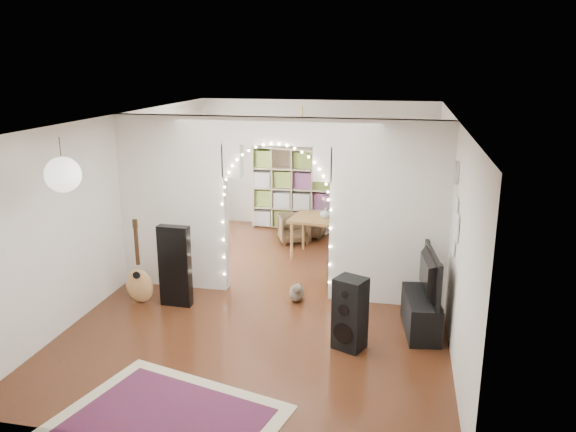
% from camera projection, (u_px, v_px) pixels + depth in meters
% --- Properties ---
extents(floor, '(7.50, 7.50, 0.00)m').
position_uv_depth(floor, '(278.00, 292.00, 8.73)').
color(floor, black).
rests_on(floor, ground).
extents(ceiling, '(5.00, 7.50, 0.02)m').
position_uv_depth(ceiling, '(277.00, 117.00, 8.01)').
color(ceiling, white).
rests_on(ceiling, wall_back).
extents(wall_back, '(5.00, 0.02, 2.70)m').
position_uv_depth(wall_back, '(316.00, 165.00, 11.91)').
color(wall_back, silver).
rests_on(wall_back, floor).
extents(wall_front, '(5.00, 0.02, 2.70)m').
position_uv_depth(wall_front, '(181.00, 316.00, 4.84)').
color(wall_front, silver).
rests_on(wall_front, floor).
extents(wall_left, '(0.02, 7.50, 2.70)m').
position_uv_depth(wall_left, '(123.00, 200.00, 8.87)').
color(wall_left, silver).
rests_on(wall_left, floor).
extents(wall_right, '(0.02, 7.50, 2.70)m').
position_uv_depth(wall_right, '(451.00, 217.00, 7.88)').
color(wall_right, silver).
rests_on(wall_right, floor).
extents(divider_wall, '(5.00, 0.20, 2.70)m').
position_uv_depth(divider_wall, '(277.00, 203.00, 8.35)').
color(divider_wall, silver).
rests_on(divider_wall, floor).
extents(fairy_lights, '(1.64, 0.04, 1.60)m').
position_uv_depth(fairy_lights, '(275.00, 197.00, 8.20)').
color(fairy_lights, '#FFEABF').
rests_on(fairy_lights, divider_wall).
extents(window, '(0.04, 1.20, 1.40)m').
position_uv_depth(window, '(170.00, 170.00, 10.52)').
color(window, white).
rests_on(window, wall_left).
extents(wall_clock, '(0.03, 0.31, 0.31)m').
position_uv_depth(wall_clock, '(457.00, 173.00, 7.12)').
color(wall_clock, white).
rests_on(wall_clock, wall_right).
extents(picture_frames, '(0.02, 0.50, 0.70)m').
position_uv_depth(picture_frames, '(455.00, 227.00, 6.90)').
color(picture_frames, white).
rests_on(picture_frames, wall_right).
extents(paper_lantern, '(0.40, 0.40, 0.40)m').
position_uv_depth(paper_lantern, '(63.00, 175.00, 6.24)').
color(paper_lantern, white).
rests_on(paper_lantern, ceiling).
extents(ceiling_fan, '(1.10, 1.10, 0.30)m').
position_uv_depth(ceiling_fan, '(302.00, 123.00, 9.98)').
color(ceiling_fan, gold).
rests_on(ceiling_fan, ceiling).
extents(area_rug, '(2.47, 2.09, 0.02)m').
position_uv_depth(area_rug, '(167.00, 421.00, 5.59)').
color(area_rug, maroon).
rests_on(area_rug, floor).
extents(guitar_case, '(0.47, 0.17, 1.21)m').
position_uv_depth(guitar_case, '(175.00, 266.00, 8.12)').
color(guitar_case, black).
rests_on(guitar_case, floor).
extents(acoustic_guitar, '(0.44, 0.15, 1.09)m').
position_uv_depth(acoustic_guitar, '(139.00, 272.00, 8.24)').
color(acoustic_guitar, '#BE824C').
rests_on(acoustic_guitar, floor).
extents(tabby_cat, '(0.31, 0.54, 0.35)m').
position_uv_depth(tabby_cat, '(297.00, 292.00, 8.37)').
color(tabby_cat, brown).
rests_on(tabby_cat, floor).
extents(floor_speaker, '(0.45, 0.43, 0.93)m').
position_uv_depth(floor_speaker, '(350.00, 314.00, 6.92)').
color(floor_speaker, black).
rests_on(floor_speaker, floor).
extents(media_console, '(0.52, 1.04, 0.50)m').
position_uv_depth(media_console, '(421.00, 314.00, 7.41)').
color(media_console, black).
rests_on(media_console, floor).
extents(tv, '(0.27, 1.08, 0.62)m').
position_uv_depth(tv, '(423.00, 274.00, 7.26)').
color(tv, black).
rests_on(tv, media_console).
extents(bookcase, '(1.76, 0.85, 1.74)m').
position_uv_depth(bookcase, '(293.00, 188.00, 11.89)').
color(bookcase, '#C9AF92').
rests_on(bookcase, floor).
extents(dining_table, '(1.30, 0.96, 0.76)m').
position_uv_depth(dining_table, '(325.00, 222.00, 10.07)').
color(dining_table, olive).
rests_on(dining_table, floor).
extents(flower_vase, '(0.21, 0.21, 0.19)m').
position_uv_depth(flower_vase, '(325.00, 213.00, 10.03)').
color(flower_vase, silver).
rests_on(flower_vase, dining_table).
extents(dining_chair_left, '(0.76, 0.77, 0.55)m').
position_uv_depth(dining_chair_left, '(294.00, 228.00, 11.10)').
color(dining_chair_left, '#4C3A26').
rests_on(dining_chair_left, floor).
extents(dining_chair_right, '(0.53, 0.54, 0.46)m').
position_uv_depth(dining_chair_right, '(312.00, 226.00, 11.42)').
color(dining_chair_right, '#4C3A26').
rests_on(dining_chair_right, floor).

